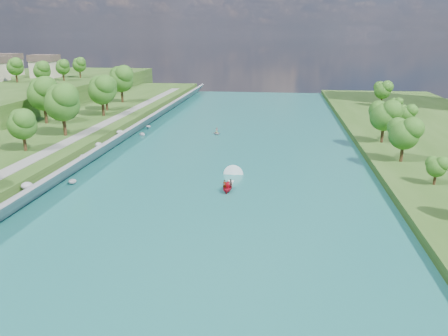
# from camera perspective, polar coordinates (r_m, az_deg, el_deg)

# --- Properties ---
(ground) EXTENTS (260.00, 260.00, 0.00)m
(ground) POSITION_cam_1_polar(r_m,az_deg,el_deg) (61.10, -2.76, -6.43)
(ground) COLOR #2D5119
(ground) RESTS_ON ground
(river_water) EXTENTS (55.00, 240.00, 0.10)m
(river_water) POSITION_cam_1_polar(r_m,az_deg,el_deg) (79.61, -0.24, -0.74)
(river_water) COLOR #185E5B
(river_water) RESTS_ON ground
(ridge_west) EXTENTS (60.00, 120.00, 9.00)m
(ridge_west) POSITION_cam_1_polar(r_m,az_deg,el_deg) (177.55, -24.41, 9.07)
(ridge_west) COLOR #2D5119
(ridge_west) RESTS_ON ground
(riprap_bank) EXTENTS (4.18, 236.00, 4.05)m
(riprap_bank) POSITION_cam_1_polar(r_m,az_deg,el_deg) (85.24, -17.85, 0.85)
(riprap_bank) COLOR slate
(riprap_bank) RESTS_ON ground
(riverside_path) EXTENTS (3.00, 200.00, 0.10)m
(riverside_path) POSITION_cam_1_polar(r_m,az_deg,el_deg) (88.86, -21.52, 2.29)
(riverside_path) COLOR gray
(riverside_path) RESTS_ON berm_west
(ridge_houses) EXTENTS (29.50, 29.50, 8.40)m
(ridge_houses) POSITION_cam_1_polar(r_m,az_deg,el_deg) (184.29, -25.61, 11.92)
(ridge_houses) COLOR beige
(ridge_houses) RESTS_ON ridge_west
(trees_west) EXTENTS (19.01, 154.83, 13.73)m
(trees_west) POSITION_cam_1_polar(r_m,az_deg,el_deg) (90.31, -26.65, 5.76)
(trees_west) COLOR #175516
(trees_west) RESTS_ON berm_west
(trees_east) EXTENTS (17.70, 141.00, 11.07)m
(trees_east) POSITION_cam_1_polar(r_m,az_deg,el_deg) (87.59, 25.18, 3.43)
(trees_east) COLOR #175516
(trees_east) RESTS_ON berm_east
(trees_ridge) EXTENTS (21.35, 35.98, 9.65)m
(trees_ridge) POSITION_cam_1_polar(r_m,az_deg,el_deg) (162.94, -22.00, 11.98)
(trees_ridge) COLOR #175516
(trees_ridge) RESTS_ON ridge_west
(motorboat) EXTENTS (3.60, 18.57, 2.02)m
(motorboat) POSITION_cam_1_polar(r_m,az_deg,el_deg) (72.38, 0.66, -2.06)
(motorboat) COLOR #B10E21
(motorboat) RESTS_ON river_water
(raft) EXTENTS (2.92, 3.45, 1.67)m
(raft) POSITION_cam_1_polar(r_m,az_deg,el_deg) (111.53, -0.96, 4.64)
(raft) COLOR #97989F
(raft) RESTS_ON river_water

